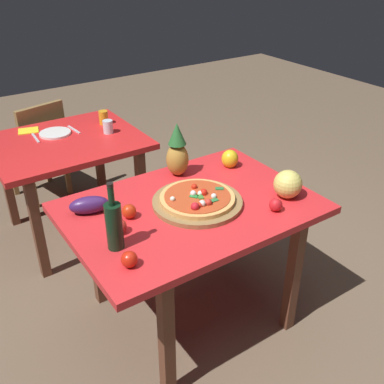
{
  "coord_description": "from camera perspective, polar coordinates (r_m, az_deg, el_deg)",
  "views": [
    {
      "loc": [
        -1.11,
        -1.67,
        1.98
      ],
      "look_at": [
        0.03,
        0.04,
        0.81
      ],
      "focal_mm": 41.94,
      "sensor_mm": 36.0,
      "label": 1
    }
  ],
  "objects": [
    {
      "name": "tomato_by_bottle",
      "position": [
        1.93,
        -7.98,
        -8.47
      ],
      "size": [
        0.07,
        0.07,
        0.07
      ],
      "primitive_type": "sphere",
      "color": "red",
      "rests_on": "display_table"
    },
    {
      "name": "drinking_glass_juice",
      "position": [
        3.45,
        -11.19,
        9.28
      ],
      "size": [
        0.07,
        0.07,
        0.1
      ],
      "primitive_type": "cylinder",
      "color": "orange",
      "rests_on": "background_table"
    },
    {
      "name": "bell_pepper",
      "position": [
        2.73,
        4.84,
        4.22
      ],
      "size": [
        0.1,
        0.1,
        0.11
      ],
      "primitive_type": "ellipsoid",
      "color": "gold",
      "rests_on": "display_table"
    },
    {
      "name": "tomato_beside_pepper",
      "position": [
        2.32,
        10.59,
        -1.6
      ],
      "size": [
        0.07,
        0.07,
        0.07
      ],
      "primitive_type": "sphere",
      "color": "red",
      "rests_on": "display_table"
    },
    {
      "name": "display_table",
      "position": [
        2.4,
        -0.17,
        -3.48
      ],
      "size": [
        1.29,
        0.91,
        0.76
      ],
      "color": "brown",
      "rests_on": "ground_plane"
    },
    {
      "name": "knife_utensil",
      "position": [
        3.4,
        -14.78,
        7.68
      ],
      "size": [
        0.03,
        0.18,
        0.01
      ],
      "primitive_type": "cube",
      "rotation": [
        0.0,
        0.0,
        0.1
      ],
      "color": "silver",
      "rests_on": "background_table"
    },
    {
      "name": "melon",
      "position": [
        2.44,
        12.08,
        0.99
      ],
      "size": [
        0.15,
        0.15,
        0.15
      ],
      "primitive_type": "sphere",
      "color": "#DCCC63",
      "rests_on": "display_table"
    },
    {
      "name": "fork_utensil",
      "position": [
        3.32,
        -19.28,
        6.5
      ],
      "size": [
        0.03,
        0.18,
        0.01
      ],
      "primitive_type": "cube",
      "rotation": [
        0.0,
        0.0,
        -0.06
      ],
      "color": "silver",
      "rests_on": "background_table"
    },
    {
      "name": "tomato_near_board",
      "position": [
        2.25,
        -8.0,
        -2.45
      ],
      "size": [
        0.07,
        0.07,
        0.07
      ],
      "primitive_type": "sphere",
      "color": "red",
      "rests_on": "display_table"
    },
    {
      "name": "background_table",
      "position": [
        3.29,
        -15.59,
        4.7
      ],
      "size": [
        1.02,
        0.85,
        0.76
      ],
      "color": "brown",
      "rests_on": "ground_plane"
    },
    {
      "name": "drinking_glass_water",
      "position": [
        3.28,
        -10.64,
        8.16
      ],
      "size": [
        0.07,
        0.07,
        0.09
      ],
      "primitive_type": "cylinder",
      "color": "silver",
      "rests_on": "background_table"
    },
    {
      "name": "pizza_board",
      "position": [
        2.35,
        0.68,
        -1.3
      ],
      "size": [
        0.47,
        0.47,
        0.02
      ],
      "primitive_type": "cylinder",
      "color": "olive",
      "rests_on": "display_table"
    },
    {
      "name": "ground_plane",
      "position": [
        2.82,
        -0.15,
        -14.97
      ],
      "size": [
        10.0,
        10.0,
        0.0
      ],
      "primitive_type": "plane",
      "color": "brown"
    },
    {
      "name": "pineapple_left",
      "position": [
        2.59,
        -1.88,
        5.09
      ],
      "size": [
        0.13,
        0.13,
        0.32
      ],
      "color": "#B18334",
      "rests_on": "display_table"
    },
    {
      "name": "pizza",
      "position": [
        2.33,
        0.72,
        -0.77
      ],
      "size": [
        0.39,
        0.39,
        0.06
      ],
      "color": "#E3A558",
      "rests_on": "pizza_board"
    },
    {
      "name": "napkin_folded",
      "position": [
        3.48,
        -20.09,
        7.33
      ],
      "size": [
        0.17,
        0.15,
        0.01
      ],
      "primitive_type": "cube",
      "rotation": [
        0.0,
        0.0,
        -0.27
      ],
      "color": "yellow",
      "rests_on": "background_table"
    },
    {
      "name": "eggplant",
      "position": [
        2.32,
        -12.95,
        -1.62
      ],
      "size": [
        0.22,
        0.15,
        0.09
      ],
      "primitive_type": "ellipsoid",
      "rotation": [
        0.0,
        0.0,
        2.82
      ],
      "color": "#3D1F59",
      "rests_on": "display_table"
    },
    {
      "name": "wine_bottle",
      "position": [
        2.0,
        -9.88,
        -4.1
      ],
      "size": [
        0.08,
        0.08,
        0.33
      ],
      "color": "black",
      "rests_on": "display_table"
    },
    {
      "name": "dinner_plate",
      "position": [
        3.36,
        -17.02,
        7.16
      ],
      "size": [
        0.22,
        0.22,
        0.02
      ],
      "primitive_type": "cylinder",
      "color": "white",
      "rests_on": "background_table"
    },
    {
      "name": "tomato_at_corner",
      "position": [
        2.14,
        -9.25,
        -4.33
      ],
      "size": [
        0.07,
        0.07,
        0.07
      ],
      "primitive_type": "sphere",
      "color": "red",
      "rests_on": "display_table"
    },
    {
      "name": "dining_chair",
      "position": [
        3.93,
        -18.87,
        5.61
      ],
      "size": [
        0.48,
        0.48,
        0.85
      ],
      "rotation": [
        0.0,
        0.0,
        3.38
      ],
      "color": "olive",
      "rests_on": "ground_plane"
    }
  ]
}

